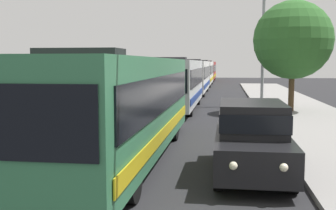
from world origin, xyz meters
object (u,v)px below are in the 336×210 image
Objects in this scene: bus_lead at (123,104)px; bus_fourth_in_line at (202,72)px; roadside_tree at (293,40)px; bus_middle at (194,76)px; bus_second_in_line at (177,82)px; white_suv at (252,136)px; bus_rear at (207,70)px; streetlamp_mid at (263,32)px.

bus_lead and bus_fourth_in_line have the same top height.
bus_fourth_in_line is 28.88m from roadside_tree.
bus_middle is 1.90× the size of roadside_tree.
bus_second_in_line is at bearing -90.00° from bus_middle.
white_suv is at bearing -102.68° from roadside_tree.
bus_rear is 1.90× the size of roadside_tree.
streetlamp_mid is (1.70, 17.17, 3.91)m from white_suv.
bus_rear is (0.00, 40.38, 0.00)m from bus_second_in_line.
bus_rear is 1.54× the size of streetlamp_mid.
streetlamp_mid reaches higher than white_suv.
roadside_tree is at bearing -70.35° from streetlamp_mid.
bus_lead is at bearing -108.62° from streetlamp_mid.
roadside_tree reaches higher than bus_rear.
bus_fourth_in_line is 1.98× the size of roadside_tree.
bus_fourth_in_line is (0.00, 26.69, 0.00)m from bus_second_in_line.
roadside_tree is (1.33, -3.71, -0.75)m from streetlamp_mid.
white_suv is 17.69m from streetlamp_mid.
bus_lead is 40.29m from bus_fourth_in_line.
bus_second_in_line is 7.29m from roadside_tree.
bus_second_in_line is 26.69m from bus_fourth_in_line.
bus_rear is at bearing 90.00° from bus_middle.
streetlamp_mid is at bearing 84.34° from white_suv.
bus_second_in_line is at bearing 90.00° from bus_lead.
bus_middle is 2.63× the size of white_suv.
bus_rear is 55.24m from white_suv.
bus_second_in_line is 0.91× the size of bus_rear.
white_suv is (3.70, -27.81, -0.66)m from bus_middle.
bus_second_in_line reaches higher than white_suv.
bus_second_in_line is at bearing -90.00° from bus_fourth_in_line.
roadside_tree is at bearing -64.91° from bus_middle.
bus_middle is 12.37m from streetlamp_mid.
white_suv is (3.70, -55.11, -0.66)m from bus_rear.
roadside_tree is (6.72, 12.31, 2.49)m from bus_lead.
bus_rear is 2.62× the size of white_suv.
bus_rear is (-0.00, 27.30, -0.00)m from bus_middle.
bus_lead is 1.92× the size of roadside_tree.
bus_lead is at bearing -90.00° from bus_fourth_in_line.
roadside_tree reaches higher than bus_lead.
streetlamp_mid reaches higher than bus_fourth_in_line.
streetlamp_mid is at bearing -63.11° from bus_middle.
bus_middle and bus_fourth_in_line have the same top height.
bus_lead is 14.24m from roadside_tree.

